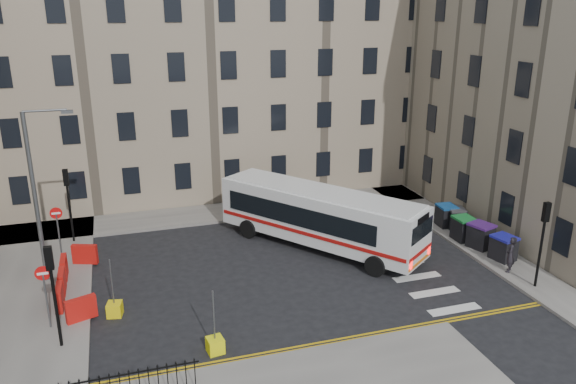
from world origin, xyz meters
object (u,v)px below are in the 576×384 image
wheelie_bin_c (464,228)px  wheelie_bin_e (446,215)px  bus (319,215)px  wheelie_bin_a (503,248)px  wheelie_bin_b (481,236)px  bollard_yellow (115,309)px  streetlamp (35,196)px  wheelie_bin_d (456,218)px  pedestrian (511,255)px  bollard_chevron (215,345)px

wheelie_bin_c → wheelie_bin_e: 2.11m
wheelie_bin_c → wheelie_bin_e: (0.24, 2.10, -0.02)m
bus → wheelie_bin_a: size_ratio=8.16×
wheelie_bin_b → bollard_yellow: wheelie_bin_b is taller
bus → streetlamp: bearing=143.8°
bus → wheelie_bin_d: 8.48m
wheelie_bin_c → wheelie_bin_b: bearing=-78.0°
pedestrian → wheelie_bin_b: bearing=-142.7°
wheelie_bin_d → bollard_chevron: size_ratio=2.11×
streetlamp → wheelie_bin_c: bearing=-4.7°
bus → bollard_yellow: bearing=164.7°
wheelie_bin_c → wheelie_bin_d: bearing=70.1°
bus → bollard_yellow: bus is taller
bus → wheelie_bin_e: (8.07, 0.30, -1.04)m
wheelie_bin_b → wheelie_bin_d: bearing=65.2°
wheelie_bin_e → bollard_yellow: 19.33m
streetlamp → wheelie_bin_c: (21.56, -1.78, -3.53)m
pedestrian → bollard_chevron: bearing=-36.5°
bus → wheelie_bin_c: (7.83, -1.80, -1.02)m
pedestrian → bus: bearing=-82.1°
wheelie_bin_d → wheelie_bin_e: size_ratio=1.01×
wheelie_bin_c → pedestrian: 4.09m
wheelie_bin_b → bollard_yellow: bearing=165.2°
wheelie_bin_b → pedestrian: 2.95m
wheelie_bin_b → bus: bearing=141.6°
wheelie_bin_b → wheelie_bin_e: bearing=72.0°
wheelie_bin_d → wheelie_bin_a: bearing=-79.4°
wheelie_bin_a → pedestrian: (-0.59, -1.26, 0.26)m
wheelie_bin_a → wheelie_bin_c: size_ratio=1.03×
bus → wheelie_bin_d: size_ratio=8.60×
wheelie_bin_d → bollard_yellow: wheelie_bin_d is taller
pedestrian → bollard_chevron: 15.02m
streetlamp → bollard_chevron: (6.56, -8.00, -4.04)m
streetlamp → wheelie_bin_c: streetlamp is taller
pedestrian → wheelie_bin_c: bearing=-136.8°
wheelie_bin_e → bollard_yellow: size_ratio=2.09×
wheelie_bin_e → pedestrian: pedestrian is taller
pedestrian → wheelie_bin_d: bearing=-141.9°
wheelie_bin_e → pedestrian: 6.20m
bus → wheelie_bin_c: bearing=-49.2°
wheelie_bin_b → wheelie_bin_e: 3.27m
wheelie_bin_c → bollard_chevron: size_ratio=2.16×
streetlamp → wheelie_bin_d: streetlamp is taller
streetlamp → wheelie_bin_b: bearing=-7.7°
bollard_yellow → bollard_chevron: 5.28m
streetlamp → pedestrian: streetlamp is taller
wheelie_bin_c → pedestrian: bearing=-92.5°
wheelie_bin_a → bus: bearing=138.2°
wheelie_bin_b → wheelie_bin_d: (0.32, 2.79, -0.06)m
wheelie_bin_c → bollard_yellow: (-18.56, -2.32, -0.50)m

